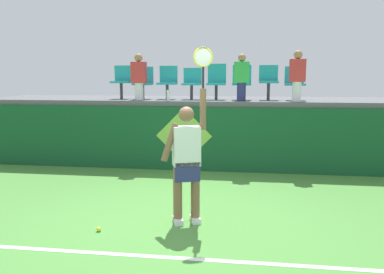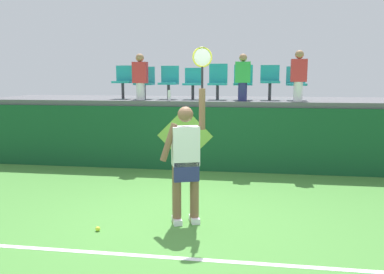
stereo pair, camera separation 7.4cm
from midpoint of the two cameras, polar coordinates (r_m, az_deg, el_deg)
name	(u,v)px [view 1 (the left image)]	position (r m, az deg, el deg)	size (l,w,h in m)	color
ground_plane	(176,220)	(5.95, -2.72, -12.03)	(40.00, 40.00, 0.00)	#478438
court_back_wall	(201,139)	(8.85, 1.09, -0.25)	(11.06, 0.20, 1.45)	#144C28
spectator_platform	(207,101)	(9.92, 1.91, 5.27)	(11.06, 2.43, 0.12)	#56565B
court_baseline_stripe	(158,257)	(4.87, -5.44, -16.93)	(9.95, 0.08, 0.01)	white
tennis_player	(187,158)	(5.60, -1.13, -3.14)	(0.72, 0.37, 2.52)	white
tennis_ball	(99,229)	(5.70, -13.78, -12.89)	(0.07, 0.07, 0.07)	#D1E533
water_bottle	(168,95)	(8.98, -3.74, 6.05)	(0.07, 0.07, 0.24)	white
stadium_chair_0	(122,80)	(9.92, -10.36, 8.20)	(0.44, 0.42, 0.82)	#38383D
stadium_chair_1	(143,81)	(9.76, -7.29, 8.06)	(0.44, 0.42, 0.79)	#38383D
stadium_chair_2	(168,81)	(9.62, -3.77, 8.18)	(0.44, 0.42, 0.81)	#38383D
stadium_chair_3	(192,82)	(9.52, -0.24, 8.04)	(0.44, 0.42, 0.76)	#38383D
stadium_chair_4	(217,80)	(9.46, 3.36, 8.24)	(0.44, 0.42, 0.85)	#38383D
stadium_chair_5	(242,81)	(9.43, 7.02, 8.12)	(0.44, 0.42, 0.82)	#38383D
stadium_chair_6	(269,80)	(9.43, 10.84, 8.18)	(0.44, 0.42, 0.81)	#38383D
stadium_chair_7	(295,82)	(9.48, 14.47, 7.82)	(0.44, 0.42, 0.78)	#38383D
spectator_0	(297,75)	(9.04, 14.83, 8.72)	(0.34, 0.20, 1.12)	white
spectator_1	(139,76)	(9.37, -7.96, 8.77)	(0.34, 0.20, 1.08)	white
spectator_2	(242,77)	(8.98, 6.98, 8.68)	(0.34, 0.20, 1.05)	navy
wall_signage_mount	(184,170)	(8.94, -1.41, -4.87)	(1.27, 0.01, 1.43)	#144C28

